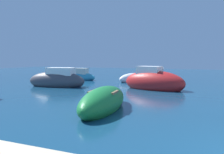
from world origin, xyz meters
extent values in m
ellipsoid|color=teal|center=(-13.72, 14.09, 0.26)|extent=(3.54, 1.22, 0.95)
cube|color=beige|center=(-13.45, 14.10, 0.83)|extent=(1.39, 0.79, 0.56)
ellipsoid|color=#B21E1E|center=(-5.60, 10.34, 0.44)|extent=(4.56, 2.74, 1.60)
cube|color=white|center=(-5.93, 10.42, 1.22)|extent=(1.74, 1.32, 0.59)
ellipsoid|color=#197233|center=(-5.95, 3.31, 0.33)|extent=(1.90, 4.49, 1.19)
cube|color=brown|center=(-5.95, 3.31, 0.72)|extent=(1.16, 1.01, 0.08)
ellipsoid|color=white|center=(-8.53, 14.77, 0.26)|extent=(2.25, 3.38, 0.95)
cube|color=brown|center=(-8.53, 14.77, 0.59)|extent=(1.03, 0.93, 0.08)
ellipsoid|color=#3F3F47|center=(-12.45, 9.07, 0.39)|extent=(4.48, 2.20, 1.42)
cube|color=white|center=(-12.11, 9.12, 1.09)|extent=(2.05, 1.29, 0.55)
camera|label=1|loc=(-1.84, -5.31, 2.08)|focal=38.72mm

